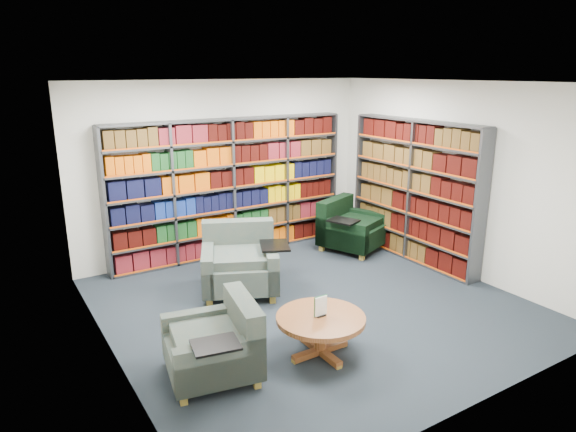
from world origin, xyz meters
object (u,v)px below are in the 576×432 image
chair_teal_front (220,346)px  chair_green_right (348,229)px  coffee_table (321,324)px  chair_teal_left (240,264)px

chair_teal_front → chair_green_right: bearing=33.9°
chair_green_right → coffee_table: (-2.38, -2.54, 0.02)m
chair_green_right → chair_teal_left: bearing=-166.9°
chair_teal_front → coffee_table: 1.08m
chair_teal_front → chair_teal_left: bearing=57.9°
chair_teal_front → coffee_table: size_ratio=1.15×
chair_green_right → coffee_table: 3.48m
chair_teal_left → coffee_table: 2.00m
coffee_table → chair_green_right: bearing=46.8°
chair_green_right → coffee_table: bearing=-133.2°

